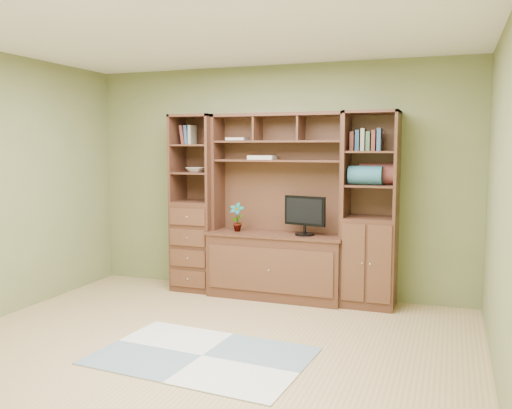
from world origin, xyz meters
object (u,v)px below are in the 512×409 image
at_px(right_tower, 371,210).
at_px(monitor, 305,208).
at_px(center_hutch, 276,207).
at_px(left_tower, 196,203).

height_order(right_tower, monitor, right_tower).
height_order(center_hutch, left_tower, same).
xyz_separation_m(center_hutch, right_tower, (1.02, 0.04, 0.00)).
distance_m(center_hutch, left_tower, 1.00).
distance_m(left_tower, monitor, 1.34).
bearing_deg(monitor, center_hutch, -173.38).
bearing_deg(right_tower, monitor, -173.79).
relative_size(left_tower, right_tower, 1.00).
bearing_deg(center_hutch, left_tower, 177.71).
distance_m(center_hutch, monitor, 0.34).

